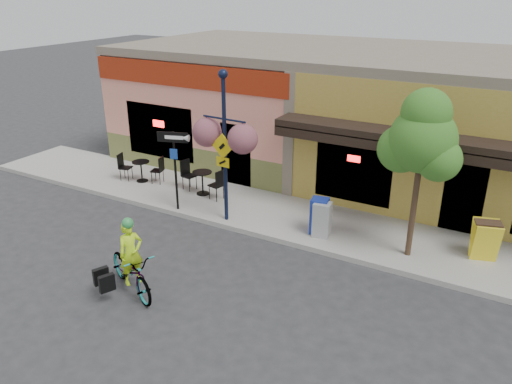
{
  "coord_description": "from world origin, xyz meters",
  "views": [
    {
      "loc": [
        5.6,
        -10.46,
        6.68
      ],
      "look_at": [
        -0.56,
        0.5,
        1.4
      ],
      "focal_mm": 35.0,
      "sensor_mm": 36.0,
      "label": 1
    }
  ],
  "objects_px": {
    "building": "(361,111)",
    "one_way_sign": "(176,171)",
    "cyclist_rider": "(132,263)",
    "newspaper_box_grey": "(322,219)",
    "lamp_post": "(225,148)",
    "street_tree": "(418,176)",
    "newspaper_box_blue": "(319,216)",
    "bicycle": "(131,271)"
  },
  "relations": [
    {
      "from": "one_way_sign",
      "to": "bicycle",
      "type": "bearing_deg",
      "value": -85.04
    },
    {
      "from": "building",
      "to": "cyclist_rider",
      "type": "height_order",
      "value": "building"
    },
    {
      "from": "newspaper_box_blue",
      "to": "newspaper_box_grey",
      "type": "bearing_deg",
      "value": -53.68
    },
    {
      "from": "lamp_post",
      "to": "street_tree",
      "type": "xyz_separation_m",
      "value": [
        5.25,
        0.53,
        -0.02
      ]
    },
    {
      "from": "cyclist_rider",
      "to": "street_tree",
      "type": "xyz_separation_m",
      "value": [
        5.2,
        4.61,
        1.57
      ]
    },
    {
      "from": "one_way_sign",
      "to": "cyclist_rider",
      "type": "bearing_deg",
      "value": -84.43
    },
    {
      "from": "bicycle",
      "to": "one_way_sign",
      "type": "distance_m",
      "value": 4.4
    },
    {
      "from": "cyclist_rider",
      "to": "newspaper_box_blue",
      "type": "relative_size",
      "value": 1.49
    },
    {
      "from": "building",
      "to": "street_tree",
      "type": "relative_size",
      "value": 4.15
    },
    {
      "from": "building",
      "to": "newspaper_box_grey",
      "type": "bearing_deg",
      "value": -79.96
    },
    {
      "from": "cyclist_rider",
      "to": "newspaper_box_grey",
      "type": "height_order",
      "value": "cyclist_rider"
    },
    {
      "from": "bicycle",
      "to": "street_tree",
      "type": "xyz_separation_m",
      "value": [
        5.25,
        4.61,
        1.8
      ]
    },
    {
      "from": "street_tree",
      "to": "newspaper_box_grey",
      "type": "bearing_deg",
      "value": -176.92
    },
    {
      "from": "building",
      "to": "one_way_sign",
      "type": "distance_m",
      "value": 7.67
    },
    {
      "from": "cyclist_rider",
      "to": "one_way_sign",
      "type": "xyz_separation_m",
      "value": [
        -1.77,
        3.96,
        0.63
      ]
    },
    {
      "from": "cyclist_rider",
      "to": "newspaper_box_grey",
      "type": "relative_size",
      "value": 1.56
    },
    {
      "from": "bicycle",
      "to": "lamp_post",
      "type": "height_order",
      "value": "lamp_post"
    },
    {
      "from": "bicycle",
      "to": "newspaper_box_grey",
      "type": "distance_m",
      "value": 5.33
    },
    {
      "from": "bicycle",
      "to": "one_way_sign",
      "type": "relative_size",
      "value": 0.83
    },
    {
      "from": "cyclist_rider",
      "to": "newspaper_box_grey",
      "type": "bearing_deg",
      "value": -7.93
    },
    {
      "from": "cyclist_rider",
      "to": "one_way_sign",
      "type": "distance_m",
      "value": 4.38
    },
    {
      "from": "building",
      "to": "newspaper_box_blue",
      "type": "distance_m",
      "value": 6.4
    },
    {
      "from": "newspaper_box_grey",
      "to": "newspaper_box_blue",
      "type": "bearing_deg",
      "value": 128.31
    },
    {
      "from": "bicycle",
      "to": "one_way_sign",
      "type": "xyz_separation_m",
      "value": [
        -1.72,
        3.96,
        0.86
      ]
    },
    {
      "from": "newspaper_box_grey",
      "to": "street_tree",
      "type": "distance_m",
      "value": 2.92
    },
    {
      "from": "lamp_post",
      "to": "one_way_sign",
      "type": "bearing_deg",
      "value": -173.05
    },
    {
      "from": "lamp_post",
      "to": "bicycle",
      "type": "bearing_deg",
      "value": -87.07
    },
    {
      "from": "newspaper_box_grey",
      "to": "building",
      "type": "bearing_deg",
      "value": 92.3
    },
    {
      "from": "one_way_sign",
      "to": "newspaper_box_blue",
      "type": "height_order",
      "value": "one_way_sign"
    },
    {
      "from": "building",
      "to": "lamp_post",
      "type": "xyz_separation_m",
      "value": [
        -1.77,
        -6.66,
        0.12
      ]
    },
    {
      "from": "lamp_post",
      "to": "street_tree",
      "type": "relative_size",
      "value": 1.01
    },
    {
      "from": "newspaper_box_grey",
      "to": "street_tree",
      "type": "bearing_deg",
      "value": -4.67
    },
    {
      "from": "cyclist_rider",
      "to": "newspaper_box_blue",
      "type": "xyz_separation_m",
      "value": [
        2.7,
        4.61,
        -0.1
      ]
    },
    {
      "from": "one_way_sign",
      "to": "newspaper_box_grey",
      "type": "distance_m",
      "value": 4.7
    },
    {
      "from": "building",
      "to": "one_way_sign",
      "type": "xyz_separation_m",
      "value": [
        -3.5,
        -6.78,
        -0.85
      ]
    },
    {
      "from": "one_way_sign",
      "to": "street_tree",
      "type": "relative_size",
      "value": 0.57
    },
    {
      "from": "newspaper_box_blue",
      "to": "street_tree",
      "type": "height_order",
      "value": "street_tree"
    },
    {
      "from": "newspaper_box_blue",
      "to": "cyclist_rider",
      "type": "bearing_deg",
      "value": -130.08
    },
    {
      "from": "bicycle",
      "to": "building",
      "type": "bearing_deg",
      "value": 14.97
    },
    {
      "from": "one_way_sign",
      "to": "newspaper_box_blue",
      "type": "distance_m",
      "value": 4.58
    },
    {
      "from": "building",
      "to": "newspaper_box_blue",
      "type": "relative_size",
      "value": 17.54
    },
    {
      "from": "cyclist_rider",
      "to": "one_way_sign",
      "type": "bearing_deg",
      "value": 48.49
    }
  ]
}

